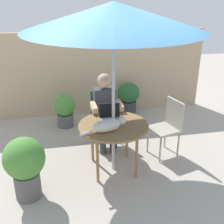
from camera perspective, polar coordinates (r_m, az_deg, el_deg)
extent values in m
plane|color=#ADA399|center=(4.36, 0.26, -11.08)|extent=(14.00, 14.00, 0.00)
cube|color=tan|center=(5.95, -3.87, 7.66)|extent=(4.68, 0.08, 1.71)
cylinder|color=olive|center=(4.00, 0.28, -2.73)|extent=(0.98, 0.98, 0.03)
cylinder|color=olive|center=(4.46, 3.00, -5.07)|extent=(0.04, 0.04, 0.69)
cylinder|color=olive|center=(4.37, -3.93, -5.72)|extent=(0.04, 0.04, 0.69)
cylinder|color=olive|center=(3.91, -2.88, -9.55)|extent=(0.04, 0.04, 0.69)
cylinder|color=olive|center=(4.01, 4.88, -8.71)|extent=(0.04, 0.04, 0.69)
cylinder|color=#B7B7BC|center=(3.85, 0.29, 2.15)|extent=(0.04, 0.04, 2.15)
cone|color=#33668C|center=(3.60, 0.32, 18.51)|extent=(2.24, 2.24, 0.34)
sphere|color=#B7B7BC|center=(3.60, 0.32, 18.72)|extent=(0.06, 0.06, 0.06)
cube|color=#194C2D|center=(4.78, -1.50, -1.60)|extent=(0.40, 0.40, 0.04)
cube|color=#194C2D|center=(4.84, -1.89, 1.84)|extent=(0.40, 0.04, 0.44)
cylinder|color=#194C2D|center=(5.06, 0.10, -3.03)|extent=(0.03, 0.03, 0.43)
cylinder|color=#194C2D|center=(5.01, -3.72, -3.36)|extent=(0.03, 0.03, 0.43)
cylinder|color=#194C2D|center=(4.71, -3.16, -5.20)|extent=(0.03, 0.03, 0.43)
cylinder|color=#194C2D|center=(4.76, 0.90, -4.83)|extent=(0.03, 0.03, 0.43)
cube|color=#B2A899|center=(4.54, 10.25, -3.40)|extent=(0.49, 0.49, 0.04)
cube|color=#B2A899|center=(4.55, 12.30, -0.24)|extent=(0.14, 0.40, 0.44)
cylinder|color=#B2A899|center=(4.63, 12.99, -6.36)|extent=(0.03, 0.03, 0.43)
cylinder|color=#B2A899|center=(4.86, 10.50, -4.62)|extent=(0.03, 0.03, 0.43)
cylinder|color=#B2A899|center=(4.68, 7.14, -5.54)|extent=(0.03, 0.03, 0.43)
cylinder|color=#B2A899|center=(4.45, 9.55, -7.42)|extent=(0.03, 0.03, 0.43)
cube|color=#3F3F47|center=(4.66, -1.54, 1.60)|extent=(0.34, 0.20, 0.54)
sphere|color=#DBAD89|center=(4.52, -1.57, 6.26)|extent=(0.22, 0.22, 0.22)
cube|color=#383842|center=(4.60, -2.17, -1.70)|extent=(0.12, 0.30, 0.12)
cylinder|color=#383842|center=(4.60, -1.82, -5.68)|extent=(0.10, 0.10, 0.47)
cube|color=#383842|center=(4.63, -0.22, -1.54)|extent=(0.12, 0.30, 0.12)
cylinder|color=#383842|center=(4.63, 0.14, -5.49)|extent=(0.10, 0.10, 0.47)
cube|color=#DBAD89|center=(4.41, -3.62, 0.96)|extent=(0.08, 0.32, 0.08)
cube|color=#DBAD89|center=(4.48, 1.46, 1.34)|extent=(0.08, 0.32, 0.08)
cube|color=gray|center=(4.12, -0.33, -1.60)|extent=(0.31, 0.24, 0.02)
cube|color=black|center=(4.17, -0.51, 0.35)|extent=(0.30, 0.08, 0.20)
cube|color=gray|center=(4.17, -0.53, 0.40)|extent=(0.30, 0.07, 0.20)
ellipsoid|color=silver|center=(3.78, -1.00, -2.69)|extent=(0.44, 0.29, 0.17)
sphere|color=silver|center=(3.87, 2.02, -1.74)|extent=(0.11, 0.11, 0.11)
ellipsoid|color=white|center=(3.85, 0.47, -2.87)|extent=(0.15, 0.15, 0.09)
cylinder|color=silver|center=(3.74, -5.07, -4.19)|extent=(0.18, 0.08, 0.04)
cone|color=silver|center=(3.83, 2.25, -1.24)|extent=(0.04, 0.04, 0.03)
cone|color=silver|center=(3.87, 1.82, -0.90)|extent=(0.04, 0.04, 0.03)
cylinder|color=#595654|center=(5.61, -9.20, -1.55)|extent=(0.31, 0.31, 0.25)
ellipsoid|color=#4C8C38|center=(5.49, -9.40, 1.32)|extent=(0.39, 0.39, 0.42)
cylinder|color=#595654|center=(3.91, -16.36, -13.70)|extent=(0.33, 0.33, 0.35)
ellipsoid|color=#4C8C38|center=(3.69, -17.07, -8.75)|extent=(0.51, 0.51, 0.53)
cylinder|color=#33383D|center=(6.02, 3.23, 0.85)|extent=(0.32, 0.32, 0.31)
ellipsoid|color=#26592D|center=(5.90, 3.31, 3.81)|extent=(0.45, 0.45, 0.41)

